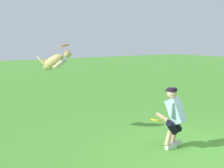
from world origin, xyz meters
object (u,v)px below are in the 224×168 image
(dog, at_px, (55,62))
(frisbee_held, at_px, (156,120))
(frisbee_flying, at_px, (65,46))
(person, at_px, (174,116))

(dog, relative_size, frisbee_held, 3.85)
(frisbee_flying, xyz_separation_m, frisbee_held, (-1.04, 2.15, -1.55))
(person, bearing_deg, frisbee_flying, 8.69)
(person, distance_m, frisbee_held, 0.40)
(dog, distance_m, frisbee_flying, 0.46)
(dog, height_order, frisbee_held, dog)
(dog, bearing_deg, person, 2.35)
(dog, distance_m, frisbee_held, 2.87)
(dog, relative_size, frisbee_flying, 4.22)
(person, relative_size, frisbee_held, 5.26)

